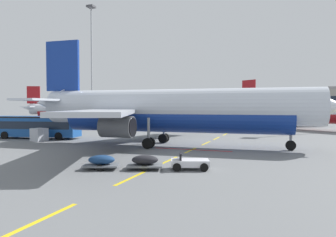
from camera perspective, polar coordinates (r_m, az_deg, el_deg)
apron_paint_markings at (r=46.35m, az=9.46°, el=-3.18°), size 8.00×92.96×0.01m
airliner_foreground at (r=34.64m, az=0.18°, el=1.57°), size 34.80×34.56×12.20m
airliner_mid_left at (r=95.65m, az=-16.68°, el=1.49°), size 27.48×26.15×10.01m
airliner_far_center at (r=66.31m, az=21.47°, el=1.17°), size 26.44×24.59×10.17m
airliner_far_right at (r=107.47m, az=22.32°, el=1.41°), size 22.27×23.68×9.60m
apron_shuttle_bus at (r=46.28m, az=-22.69°, el=-1.16°), size 12.32×4.96×3.00m
catering_truck at (r=61.24m, az=-14.91°, el=-0.37°), size 5.59×7.26×3.14m
baggage_train at (r=22.12m, az=-4.07°, el=-7.75°), size 8.59×4.31×1.14m
uld_cargo_container at (r=42.68m, az=-22.12°, el=-2.70°), size 1.86×1.83×1.60m
apron_light_mast_near at (r=82.39m, az=-13.56°, el=11.54°), size 1.80×1.80×29.07m
terminal_satellite at (r=168.16m, az=23.88°, el=2.62°), size 74.87×27.30×13.57m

